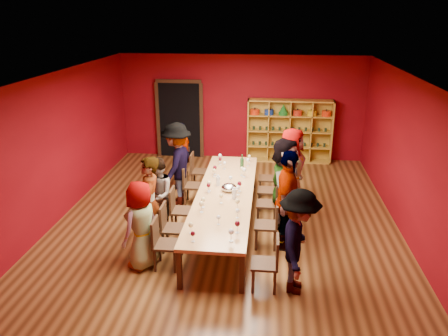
{
  "coord_description": "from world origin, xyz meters",
  "views": [
    {
      "loc": [
        0.83,
        -7.92,
        4.17
      ],
      "look_at": [
        -0.06,
        0.33,
        1.15
      ],
      "focal_mm": 35.0,
      "sensor_mm": 36.0,
      "label": 1
    }
  ],
  "objects_px": {
    "person_left_1": "(150,204)",
    "person_right_3": "(291,170)",
    "chair_person_right_0": "(270,260)",
    "chair_person_right_4": "(271,176)",
    "shelving_unit": "(289,128)",
    "person_left_4": "(182,156)",
    "chair_person_left_3": "(190,183)",
    "chair_person_left_0": "(162,241)",
    "chair_person_right_3": "(271,188)",
    "spittoon_bowl": "(229,188)",
    "wine_bottle": "(242,163)",
    "chair_person_left_1": "(169,225)",
    "tasting_table": "(225,195)",
    "person_right_0": "(298,242)",
    "chair_person_right_2": "(271,201)",
    "person_left_3": "(177,164)",
    "chair_person_right_1": "(270,222)",
    "person_right_2": "(284,182)",
    "person_right_4": "(290,163)",
    "person_left_2": "(158,195)",
    "person_right_1": "(287,201)",
    "chair_person_left_4": "(197,169)",
    "person_left_0": "(141,225)",
    "chair_person_left_2": "(178,207)"
  },
  "relations": [
    {
      "from": "chair_person_right_0",
      "to": "chair_person_right_4",
      "type": "distance_m",
      "value": 3.69
    },
    {
      "from": "tasting_table",
      "to": "chair_person_left_3",
      "type": "relative_size",
      "value": 5.06
    },
    {
      "from": "person_right_0",
      "to": "chair_person_right_2",
      "type": "height_order",
      "value": "person_right_0"
    },
    {
      "from": "person_left_3",
      "to": "person_right_3",
      "type": "relative_size",
      "value": 1.01
    },
    {
      "from": "chair_person_left_1",
      "to": "person_left_1",
      "type": "distance_m",
      "value": 0.52
    },
    {
      "from": "chair_person_left_3",
      "to": "chair_person_left_0",
      "type": "bearing_deg",
      "value": -90.0
    },
    {
      "from": "shelving_unit",
      "to": "chair_person_left_3",
      "type": "height_order",
      "value": "shelving_unit"
    },
    {
      "from": "chair_person_right_1",
      "to": "wine_bottle",
      "type": "xyz_separation_m",
      "value": [
        -0.67,
        2.1,
        0.38
      ]
    },
    {
      "from": "spittoon_bowl",
      "to": "chair_person_right_0",
      "type": "bearing_deg",
      "value": -68.07
    },
    {
      "from": "chair_person_right_2",
      "to": "person_right_4",
      "type": "bearing_deg",
      "value": 73.84
    },
    {
      "from": "person_left_3",
      "to": "chair_person_left_0",
      "type": "bearing_deg",
      "value": 15.17
    },
    {
      "from": "person_right_2",
      "to": "chair_person_right_4",
      "type": "xyz_separation_m",
      "value": [
        -0.25,
        1.44,
        -0.43
      ]
    },
    {
      "from": "chair_person_right_1",
      "to": "chair_person_right_4",
      "type": "xyz_separation_m",
      "value": [
        0.0,
        2.39,
        0.0
      ]
    },
    {
      "from": "wine_bottle",
      "to": "person_right_4",
      "type": "bearing_deg",
      "value": 14.59
    },
    {
      "from": "tasting_table",
      "to": "wine_bottle",
      "type": "distance_m",
      "value": 1.44
    },
    {
      "from": "chair_person_left_1",
      "to": "chair_person_right_1",
      "type": "bearing_deg",
      "value": 9.43
    },
    {
      "from": "person_right_0",
      "to": "person_right_4",
      "type": "xyz_separation_m",
      "value": [
        -0.0,
        3.69,
        -0.02
      ]
    },
    {
      "from": "person_left_4",
      "to": "person_left_3",
      "type": "bearing_deg",
      "value": 11.67
    },
    {
      "from": "person_right_0",
      "to": "chair_person_right_2",
      "type": "xyz_separation_m",
      "value": [
        -0.42,
        2.24,
        -0.35
      ]
    },
    {
      "from": "chair_person_right_4",
      "to": "wine_bottle",
      "type": "xyz_separation_m",
      "value": [
        -0.67,
        -0.28,
        0.38
      ]
    },
    {
      "from": "person_left_1",
      "to": "person_right_1",
      "type": "bearing_deg",
      "value": 83.7
    },
    {
      "from": "chair_person_right_0",
      "to": "spittoon_bowl",
      "type": "bearing_deg",
      "value": 111.93
    },
    {
      "from": "chair_person_left_1",
      "to": "wine_bottle",
      "type": "height_order",
      "value": "wine_bottle"
    },
    {
      "from": "person_right_4",
      "to": "chair_person_right_0",
      "type": "bearing_deg",
      "value": 179.16
    },
    {
      "from": "chair_person_left_1",
      "to": "person_right_4",
      "type": "distance_m",
      "value": 3.51
    },
    {
      "from": "person_left_2",
      "to": "person_right_1",
      "type": "distance_m",
      "value": 2.55
    },
    {
      "from": "person_right_3",
      "to": "chair_person_right_0",
      "type": "bearing_deg",
      "value": -170.04
    },
    {
      "from": "shelving_unit",
      "to": "person_left_4",
      "type": "distance_m",
      "value": 3.55
    },
    {
      "from": "shelving_unit",
      "to": "spittoon_bowl",
      "type": "relative_size",
      "value": 7.78
    },
    {
      "from": "shelving_unit",
      "to": "spittoon_bowl",
      "type": "xyz_separation_m",
      "value": [
        -1.33,
        -4.22,
        -0.16
      ]
    },
    {
      "from": "person_left_4",
      "to": "chair_person_right_4",
      "type": "xyz_separation_m",
      "value": [
        2.17,
        -0.28,
        -0.33
      ]
    },
    {
      "from": "chair_person_left_4",
      "to": "person_right_3",
      "type": "relative_size",
      "value": 0.48
    },
    {
      "from": "chair_person_left_0",
      "to": "person_left_4",
      "type": "xyz_separation_m",
      "value": [
        -0.35,
        3.55,
        0.33
      ]
    },
    {
      "from": "person_right_1",
      "to": "person_right_3",
      "type": "height_order",
      "value": "person_right_1"
    },
    {
      "from": "person_left_3",
      "to": "person_right_3",
      "type": "distance_m",
      "value": 2.52
    },
    {
      "from": "person_left_4",
      "to": "wine_bottle",
      "type": "bearing_deg",
      "value": 76.68
    },
    {
      "from": "person_right_1",
      "to": "chair_person_right_2",
      "type": "relative_size",
      "value": 2.12
    },
    {
      "from": "person_left_0",
      "to": "person_right_1",
      "type": "bearing_deg",
      "value": 134.56
    },
    {
      "from": "person_left_2",
      "to": "person_left_3",
      "type": "bearing_deg",
      "value": 159.22
    },
    {
      "from": "person_left_1",
      "to": "person_right_3",
      "type": "bearing_deg",
      "value": 113.85
    },
    {
      "from": "person_left_1",
      "to": "spittoon_bowl",
      "type": "relative_size",
      "value": 5.77
    },
    {
      "from": "person_left_2",
      "to": "person_right_1",
      "type": "relative_size",
      "value": 0.8
    },
    {
      "from": "person_left_1",
      "to": "chair_person_left_2",
      "type": "relative_size",
      "value": 2.0
    },
    {
      "from": "person_right_0",
      "to": "person_right_2",
      "type": "bearing_deg",
      "value": 11.79
    },
    {
      "from": "chair_person_left_0",
      "to": "person_right_3",
      "type": "height_order",
      "value": "person_right_3"
    },
    {
      "from": "spittoon_bowl",
      "to": "chair_person_left_3",
      "type": "bearing_deg",
      "value": 135.54
    },
    {
      "from": "chair_person_left_2",
      "to": "chair_person_right_3",
      "type": "xyz_separation_m",
      "value": [
        1.82,
        1.21,
        0.0
      ]
    },
    {
      "from": "shelving_unit",
      "to": "chair_person_right_3",
      "type": "xyz_separation_m",
      "value": [
        -0.49,
        -3.35,
        -0.49
      ]
    },
    {
      "from": "person_left_3",
      "to": "person_right_4",
      "type": "height_order",
      "value": "person_left_3"
    },
    {
      "from": "person_left_2",
      "to": "person_right_3",
      "type": "distance_m",
      "value": 2.9
    }
  ]
}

